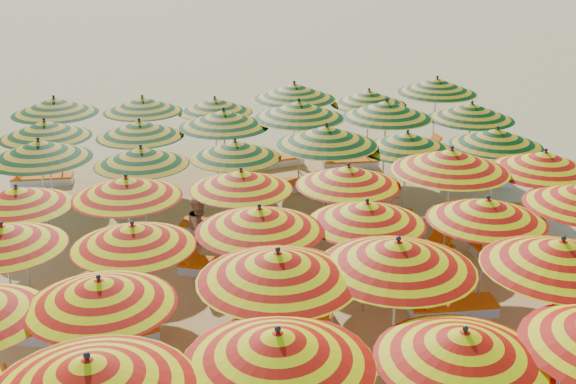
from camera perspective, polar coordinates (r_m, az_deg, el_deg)
The scene contains 56 objects.
ground at distance 16.01m, azimuth 0.27°, elevation -5.99°, with size 120.00×120.00×0.00m, color #E4B465.
umbrella_1 at distance 8.80m, azimuth -15.44°, elevation -13.86°, with size 3.28×3.28×2.67m.
umbrella_2 at distance 9.09m, azimuth -0.81°, elevation -12.23°, with size 2.77×2.77×2.60m.
umbrella_3 at distance 9.65m, azimuth 13.72°, elevation -11.73°, with size 2.66×2.66×2.44m.
umbrella_7 at distance 11.03m, azimuth -14.64°, elevation -7.67°, with size 2.78×2.78×2.39m.
umbrella_8 at distance 10.91m, azimuth -0.80°, elevation -5.88°, with size 3.27×3.27×2.65m.
umbrella_9 at distance 11.38m, azimuth 8.65°, elevation -4.93°, with size 2.92×2.92×2.66m.
umbrella_10 at distance 12.10m, azimuth 20.79°, elevation -4.62°, with size 2.95×2.95×2.63m.
umbrella_12 at distance 13.53m, azimuth -21.60°, elevation -3.27°, with size 2.38×2.38×2.32m.
umbrella_13 at distance 12.87m, azimuth -12.14°, elevation -3.40°, with size 2.62×2.62×2.33m.
umbrella_14 at distance 12.93m, azimuth -2.26°, elevation -2.17°, with size 3.04×3.04×2.48m.
umbrella_15 at distance 13.50m, azimuth 6.25°, elevation -1.65°, with size 2.67×2.67×2.38m.
umbrella_16 at distance 14.03m, azimuth 15.47°, elevation -1.36°, with size 3.00×3.00×2.40m.
umbrella_18 at distance 15.34m, azimuth -20.62°, elevation -0.38°, with size 2.73×2.73×2.30m.
umbrella_19 at distance 15.02m, azimuth -12.63°, elevation 0.36°, with size 2.74×2.74×2.39m.
umbrella_20 at distance 15.24m, azimuth -3.72°, elevation 0.95°, with size 2.49×2.49×2.33m.
umbrella_21 at distance 15.37m, azimuth 4.79°, elevation 1.29°, with size 2.87×2.87×2.39m.
umbrella_22 at distance 15.84m, azimuth 12.75°, elevation 2.47°, with size 2.98×2.98×2.69m.
umbrella_23 at distance 16.77m, azimuth 19.61°, elevation 2.28°, with size 2.92×2.92×2.54m.
umbrella_24 at distance 17.59m, azimuth -19.06°, elevation 3.18°, with size 3.14×3.14×2.53m.
umbrella_25 at distance 17.05m, azimuth -11.52°, elevation 2.80°, with size 2.85×2.85×2.34m.
umbrella_26 at distance 17.25m, azimuth -4.19°, elevation 3.38°, with size 2.56×2.56×2.34m.
umbrella_27 at distance 17.36m, azimuth 3.05°, elevation 4.49°, with size 3.18×3.18×2.66m.
umbrella_28 at distance 17.74m, azimuth 9.40°, elevation 3.97°, with size 3.06×3.06×2.45m.
umbrella_29 at distance 18.59m, azimuth 16.17°, elevation 4.18°, with size 2.60×2.60×2.44m.
umbrella_30 at distance 19.50m, azimuth -18.64°, elevation 4.73°, with size 2.90×2.90×2.46m.
umbrella_31 at distance 19.10m, azimuth -11.64°, elevation 4.92°, with size 2.61×2.61×2.40m.
umbrella_32 at distance 19.24m, azimuth -5.10°, elevation 5.80°, with size 2.76×2.76×2.55m.
umbrella_33 at distance 19.66m, azimuth 0.86°, elevation 6.53°, with size 3.23×3.23×2.68m.
umbrella_34 at distance 19.91m, azimuth 7.78°, elevation 6.50°, with size 3.25×3.25×2.66m.
umbrella_35 at distance 20.64m, azimuth 14.30°, elevation 6.20°, with size 3.14×3.14×2.52m.
umbrella_36 at distance 21.50m, azimuth -17.96°, elevation 6.51°, with size 2.79×2.79×2.57m.
umbrella_37 at distance 21.49m, azimuth -11.41°, elevation 6.79°, with size 2.82×2.82×2.43m.
umbrella_38 at distance 21.39m, azimuth -5.79°, elevation 6.84°, with size 2.85×2.85×2.35m.
umbrella_39 at distance 21.80m, azimuth 0.50°, elevation 7.97°, with size 2.93×2.93×2.67m.
umbrella_40 at distance 22.02m, azimuth 6.41°, elevation 7.43°, with size 2.52×2.52×2.44m.
umbrella_41 at distance 22.97m, azimuth 11.67°, elevation 8.22°, with size 2.99×2.99×2.67m.
lounger_5 at distance 13.39m, azimuth 21.43°, elevation -12.75°, with size 1.83×1.16×0.69m.
lounger_7 at distance 14.13m, azimuth -18.29°, elevation -10.42°, with size 1.83×1.04×0.69m.
lounger_8 at distance 13.63m, azimuth -13.72°, elevation -11.14°, with size 1.83×1.13×0.69m.
lounger_9 at distance 14.05m, azimuth -0.16°, elevation -9.42°, with size 1.83×1.10×0.69m.
lounger_10 at distance 14.56m, azimuth 12.70°, elevation -8.81°, with size 1.75×0.62×0.69m.
lounger_11 at distance 15.77m, azimuth -5.65°, elevation -5.92°, with size 1.82×1.17×0.69m.
lounger_12 at distance 16.57m, azimuth 10.40°, elevation -4.79°, with size 1.82×1.21×0.69m.
lounger_13 at distance 17.41m, azimuth 16.73°, elevation -4.07°, with size 1.78×0.76×0.69m.
lounger_14 at distance 17.72m, azimuth -5.60°, elevation -2.77°, with size 1.83×1.13×0.69m.
lounger_15 at distance 18.47m, azimuth 7.05°, elevation -1.82°, with size 1.83×1.04×0.69m.
lounger_16 at distance 19.50m, azimuth 17.15°, elevation -1.38°, with size 1.82×1.01×0.69m.
lounger_17 at distance 20.41m, azimuth -0.91°, elevation 0.61°, with size 1.80×0.82×0.69m.
lounger_18 at distance 21.62m, azimuth 15.09°, elevation 1.04°, with size 1.83×1.09×0.69m.
lounger_19 at distance 22.04m, azimuth -18.95°, elevation 0.99°, with size 1.73×0.58×0.69m.
lounger_20 at distance 22.45m, azimuth -0.84°, elevation 2.53°, with size 1.82×1.03×0.69m.
lounger_21 at distance 22.34m, azimuth 4.78°, elevation 2.36°, with size 1.75×0.63×0.69m.
lounger_22 at distance 23.59m, azimuth 9.94°, elevation 3.13°, with size 1.77×0.69×0.69m.
beachgoer_b at distance 16.14m, azimuth -6.93°, elevation -2.91°, with size 0.75×0.58×1.54m, color tan.
beachgoer_a at distance 16.74m, azimuth 8.46°, elevation -2.46°, with size 0.49×0.32×1.33m, color tan.
Camera 1 is at (-2.24, -14.09, 7.27)m, focal length 45.00 mm.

